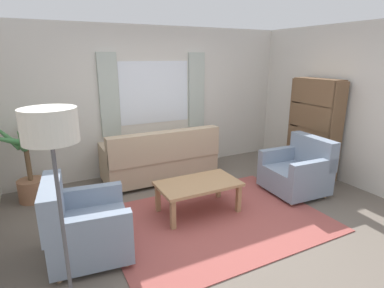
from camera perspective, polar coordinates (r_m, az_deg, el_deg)
name	(u,v)px	position (r m, az deg, el deg)	size (l,w,h in m)	color
ground_plane	(217,220)	(4.21, 4.62, -13.81)	(6.24, 6.24, 0.00)	#6B6056
wall_back	(154,100)	(5.75, -7.05, 8.01)	(5.32, 0.12, 2.60)	silver
wall_right	(362,108)	(5.60, 28.96, 5.94)	(0.12, 4.40, 2.60)	silver
window_with_curtains	(155,93)	(5.65, -6.81, 9.42)	(1.98, 0.07, 1.40)	white
area_rug	(217,219)	(4.20, 4.62, -13.74)	(2.76, 2.04, 0.01)	#9E4C47
couch	(161,160)	(5.32, -5.85, -2.93)	(1.90, 0.82, 0.92)	tan
armchair_left	(83,226)	(3.56, -19.52, -14.15)	(0.91, 0.93, 0.88)	gray
armchair_right	(298,171)	(5.11, 19.02, -4.75)	(0.86, 0.88, 0.88)	gray
coffee_table	(198,186)	(4.22, 1.15, -7.84)	(1.10, 0.64, 0.44)	#A87F56
potted_plant	(28,166)	(5.06, -28.06, -3.62)	(1.19, 1.09, 1.28)	#9E6B4C
bookshelf	(314,133)	(5.82, 21.60, 1.92)	(0.30, 0.94, 1.72)	brown
standing_lamp	(52,144)	(2.34, -24.53, 0.07)	(0.38, 0.38, 1.75)	#4C4C51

